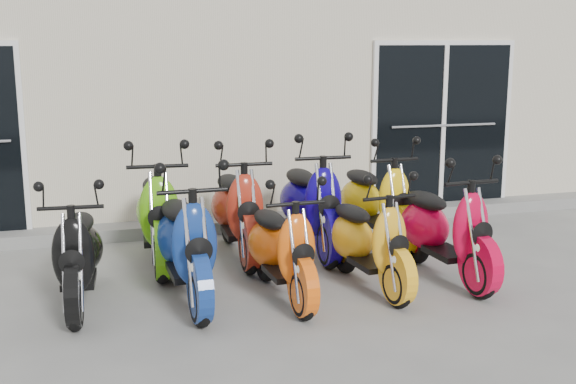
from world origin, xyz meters
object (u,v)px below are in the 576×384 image
scooter_front_orange_a (282,235)px  scooter_front_red (446,215)px  scooter_back_green (157,200)px  scooter_back_yellow (376,189)px  scooter_front_orange_b (369,228)px  scooter_back_red (237,196)px  scooter_back_blue (311,190)px  scooter_front_blue (185,228)px  scooter_front_black (77,240)px

scooter_front_orange_a → scooter_front_red: (1.68, 0.09, 0.05)m
scooter_back_green → scooter_back_yellow: bearing=5.1°
scooter_front_orange_b → scooter_back_yellow: 1.52m
scooter_back_red → scooter_back_blue: 0.82m
scooter_front_blue → scooter_front_red: 2.53m
scooter_front_black → scooter_front_orange_a: 1.79m
scooter_front_orange_b → scooter_front_orange_a: bearing=176.9°
scooter_front_black → scooter_back_yellow: (3.28, 1.11, 0.04)m
scooter_front_orange_a → scooter_back_green: size_ratio=0.87×
scooter_front_black → scooter_front_orange_b: (2.62, -0.27, -0.02)m
scooter_back_green → scooter_back_yellow: size_ratio=1.06×
scooter_front_red → scooter_front_black: bearing=172.6°
scooter_front_red → scooter_back_yellow: 1.33m
scooter_back_blue → scooter_back_yellow: size_ratio=1.07×
scooter_back_green → scooter_front_orange_a: bearing=-50.9°
scooter_front_blue → scooter_back_red: (0.73, 1.21, -0.01)m
scooter_front_orange_a → scooter_back_blue: bearing=59.1°
scooter_back_green → scooter_front_red: bearing=-21.8°
scooter_front_blue → scooter_back_red: size_ratio=1.01×
scooter_back_blue → scooter_back_green: bearing=-179.3°
scooter_back_red → scooter_back_yellow: scooter_back_red is taller
scooter_back_red → scooter_back_blue: scooter_back_blue is taller
scooter_front_blue → scooter_front_orange_b: (1.70, -0.14, -0.09)m
scooter_front_orange_a → scooter_front_orange_b: bearing=-0.7°
scooter_front_black → scooter_front_blue: scooter_front_blue is taller
scooter_front_black → scooter_front_red: (3.45, -0.22, 0.04)m
scooter_front_blue → scooter_back_blue: 1.95m
scooter_front_red → scooter_front_orange_b: bearing=179.7°
scooter_front_blue → scooter_back_yellow: size_ratio=1.04×
scooter_front_orange_a → scooter_back_blue: size_ratio=0.86×
scooter_back_red → scooter_back_yellow: size_ratio=1.03×
scooter_front_red → scooter_back_red: size_ratio=0.96×
scooter_front_black → scooter_back_yellow: bearing=23.0°
scooter_back_green → scooter_back_blue: (1.67, -0.01, 0.01)m
scooter_front_black → scooter_front_orange_b: bearing=-1.4°
scooter_front_orange_a → scooter_back_blue: 1.53m
scooter_back_yellow → scooter_front_red: bearing=-86.9°
scooter_front_black → scooter_front_orange_a: size_ratio=1.02×
scooter_front_red → scooter_back_green: size_ratio=0.94×
scooter_front_black → scooter_front_orange_b: 2.64m
scooter_back_green → scooter_front_blue: bearing=-80.4°
scooter_front_orange_b → scooter_back_green: scooter_back_green is taller
scooter_front_blue → scooter_back_red: 1.41m
scooter_front_red → scooter_back_yellow: scooter_back_yellow is taller
scooter_front_orange_b → scooter_front_blue: bearing=169.7°
scooter_front_orange_a → scooter_front_orange_b: (0.86, 0.04, -0.01)m
scooter_back_red → scooter_front_red: bearing=-34.3°
scooter_front_orange_b → scooter_back_blue: size_ratio=0.85×
scooter_back_yellow → scooter_front_black: bearing=-165.6°
scooter_front_blue → scooter_front_black: bearing=170.1°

